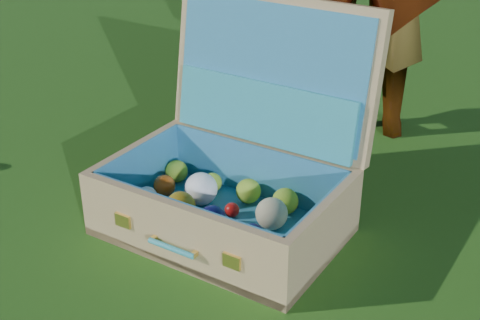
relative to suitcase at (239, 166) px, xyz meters
name	(u,v)px	position (x,y,z in m)	size (l,w,h in m)	color
ground	(170,213)	(-0.18, -0.09, -0.17)	(60.00, 60.00, 0.00)	#215114
suitcase	(239,166)	(0.00, 0.00, 0.00)	(0.65, 0.57, 0.60)	tan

